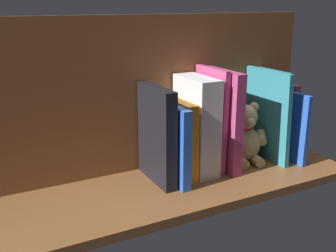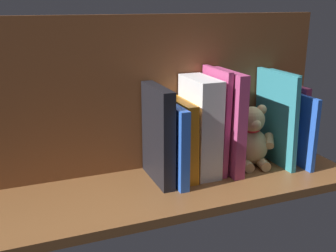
{
  "view_description": "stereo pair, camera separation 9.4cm",
  "coord_description": "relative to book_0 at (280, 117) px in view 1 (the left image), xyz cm",
  "views": [
    {
      "loc": [
        41.89,
        80.04,
        43.02
      ],
      "look_at": [
        0.0,
        0.0,
        14.96
      ],
      "focal_mm": 43.12,
      "sensor_mm": 36.0,
      "label": 1
    },
    {
      "loc": [
        33.3,
        83.98,
        43.02
      ],
      "look_at": [
        0.0,
        0.0,
        14.96
      ],
      "focal_mm": 43.12,
      "sensor_mm": 36.0,
      "label": 2
    }
  ],
  "objects": [
    {
      "name": "dictionary_thick_white",
      "position": [
        29.5,
        1.19,
        2.11
      ],
      "size": [
        6.09,
        14.31,
        25.02
      ],
      "primitive_type": "cube",
      "color": "silver",
      "rests_on": "ground_plane"
    },
    {
      "name": "book_2",
      "position": [
        4.75,
        0.34,
        1.97
      ],
      "size": [
        2.78,
        12.82,
        24.76
      ],
      "primitive_type": "cube",
      "rotation": [
        0.0,
        -0.01,
        0.0
      ],
      "color": "teal",
      "rests_on": "ground_plane"
    },
    {
      "name": "teddy_bear",
      "position": [
        14.31,
        1.78,
        -3.05
      ],
      "size": [
        13.3,
        11.92,
        16.69
      ],
      "rotation": [
        0.0,
        0.0,
        -0.19
      ],
      "color": "tan",
      "rests_on": "ground_plane"
    },
    {
      "name": "book_0",
      "position": [
        0.0,
        0.0,
        0.0
      ],
      "size": [
        1.81,
        12.13,
        20.79
      ],
      "primitive_type": "cube",
      "color": "#B23F72",
      "rests_on": "ground_plane"
    },
    {
      "name": "shelf_back_panel",
      "position": [
        39.89,
        -7.22,
        9.6
      ],
      "size": [
        96.79,
        1.5,
        39.99
      ],
      "primitive_type": "cube",
      "color": "brown",
      "rests_on": "ground_plane"
    },
    {
      "name": "book_5",
      "position": [
        25.08,
        0.82,
        3.09
      ],
      "size": [
        1.96,
        13.78,
        27.0
      ],
      "primitive_type": "cube",
      "rotation": [
        0.0,
        -0.02,
        0.0
      ],
      "color": "#B23F72",
      "rests_on": "ground_plane"
    },
    {
      "name": "book_1",
      "position": [
        2.19,
        3.41,
        -0.65
      ],
      "size": [
        1.25,
        18.96,
        19.5
      ],
      "primitive_type": "cube",
      "color": "blue",
      "rests_on": "ground_plane"
    },
    {
      "name": "book_4",
      "position": [
        22.29,
        1.89,
        2.77
      ],
      "size": [
        2.83,
        15.92,
        26.33
      ],
      "primitive_type": "cube",
      "color": "#B23F72",
      "rests_on": "ground_plane"
    },
    {
      "name": "book_8",
      "position": [
        41.18,
        1.82,
        1.52
      ],
      "size": [
        2.99,
        15.77,
        23.83
      ],
      "primitive_type": "cube",
      "color": "black",
      "rests_on": "ground_plane"
    },
    {
      "name": "book_3",
      "position": [
        7.37,
        2.58,
        2.27
      ],
      "size": [
        2.27,
        17.3,
        25.37
      ],
      "primitive_type": "cube",
      "rotation": [
        0.0,
        0.04,
        0.0
      ],
      "color": "teal",
      "rests_on": "ground_plane"
    },
    {
      "name": "book_6",
      "position": [
        34.63,
        1.29,
        -0.51
      ],
      "size": [
        3.27,
        14.71,
        19.82
      ],
      "primitive_type": "cube",
      "rotation": [
        0.0,
        0.02,
        0.0
      ],
      "color": "orange",
      "rests_on": "ground_plane"
    },
    {
      "name": "book_7",
      "position": [
        37.87,
        2.57,
        -0.63
      ],
      "size": [
        2.31,
        17.27,
        19.53
      ],
      "primitive_type": "cube",
      "color": "blue",
      "rests_on": "ground_plane"
    },
    {
      "name": "ground_plane",
      "position": [
        39.89,
        5.3,
        -11.5
      ],
      "size": [
        96.79,
        29.54,
        2.2
      ],
      "primitive_type": "cube",
      "color": "brown"
    }
  ]
}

